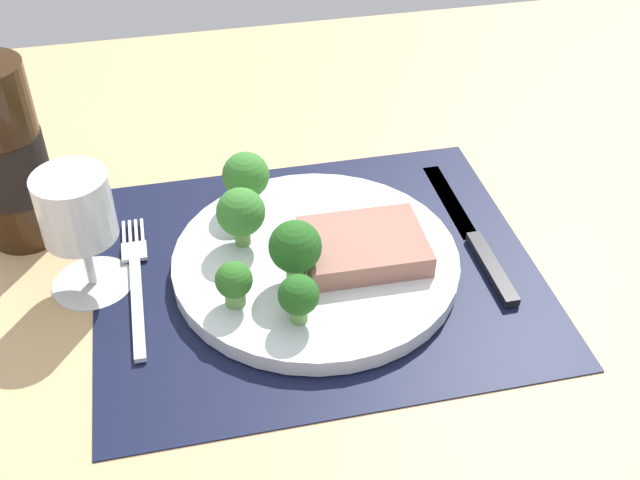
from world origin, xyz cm
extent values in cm
cube|color=tan|center=(0.00, 0.00, -1.50)|extent=(140.00, 110.00, 3.00)
cube|color=black|center=(0.00, 0.00, 0.15)|extent=(41.16, 34.86, 0.30)
cylinder|color=silver|center=(0.00, 0.00, 1.10)|extent=(26.78, 26.78, 1.60)
cube|color=#9E6B5B|center=(4.33, -0.92, 2.98)|extent=(11.36, 8.76, 2.16)
cylinder|color=#6B994C|center=(-3.14, -7.98, 2.62)|extent=(1.44, 1.44, 1.45)
sphere|color=#235B1E|center=(-3.14, -7.98, 4.83)|extent=(3.49, 3.49, 3.49)
cylinder|color=#5B8942|center=(-5.04, 9.15, 2.71)|extent=(1.47, 1.47, 1.62)
sphere|color=#387A2D|center=(-5.04, 9.15, 5.50)|extent=(4.66, 4.66, 4.66)
cylinder|color=#6B994C|center=(-6.35, 3.27, 2.76)|extent=(1.49, 1.49, 1.73)
sphere|color=#387A2D|center=(-6.35, 3.27, 5.57)|extent=(4.58, 4.58, 4.58)
cylinder|color=#6B994C|center=(-2.47, -3.12, 2.93)|extent=(1.72, 1.72, 2.06)
sphere|color=#235B1E|center=(-2.47, -3.12, 5.95)|extent=(4.67, 4.67, 4.67)
cylinder|color=#6B994C|center=(-8.12, -4.75, 2.56)|extent=(1.79, 1.79, 1.32)
sphere|color=#2D6B23|center=(-8.12, -4.75, 4.60)|extent=(3.25, 3.25, 3.25)
cube|color=silver|center=(-16.65, -2.00, 0.55)|extent=(1.00, 13.00, 0.50)
cube|color=silver|center=(-16.65, 5.80, 0.55)|extent=(2.40, 2.60, 0.40)
cube|color=silver|center=(-17.55, 8.90, 0.55)|extent=(0.30, 3.60, 0.35)
cube|color=silver|center=(-16.95, 8.90, 0.55)|extent=(0.30, 3.60, 0.35)
cube|color=silver|center=(-16.35, 8.90, 0.55)|extent=(0.30, 3.60, 0.35)
cube|color=silver|center=(-15.75, 8.90, 0.55)|extent=(0.30, 3.60, 0.35)
cube|color=black|center=(16.06, -3.90, 0.70)|extent=(1.40, 10.00, 0.80)
cube|color=silver|center=(16.06, 7.60, 0.45)|extent=(1.80, 13.00, 0.30)
cylinder|color=#331E0F|center=(-26.88, 11.68, 9.22)|extent=(7.08, 7.08, 18.45)
cylinder|color=black|center=(-26.88, 11.68, 8.30)|extent=(7.22, 7.22, 6.46)
cylinder|color=silver|center=(-20.54, 2.57, 0.20)|extent=(7.48, 7.48, 0.40)
cylinder|color=silver|center=(-20.54, 2.57, 3.10)|extent=(0.80, 0.80, 5.40)
cylinder|color=silver|center=(-20.54, 2.57, 8.93)|extent=(6.53, 6.53, 6.27)
cylinder|color=tan|center=(-20.54, 2.57, 7.10)|extent=(5.74, 5.74, 2.60)
camera|label=1|loc=(-11.56, -54.88, 49.79)|focal=44.48mm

